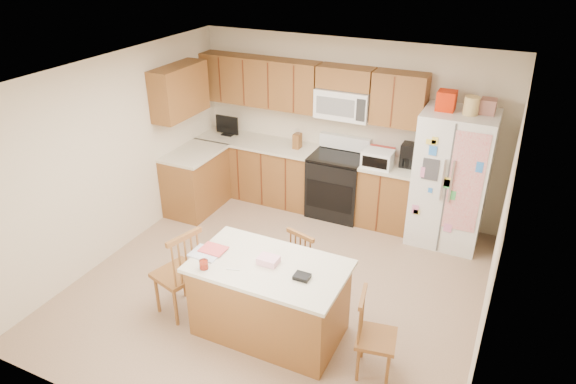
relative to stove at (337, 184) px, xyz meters
The scene contains 9 objects.
ground 1.99m from the stove, 90.00° to the right, with size 4.50×4.50×0.00m, color #896E4F.
room_shell 2.16m from the stove, 90.00° to the right, with size 4.60×4.60×2.52m.
cabinetry 1.09m from the stove, behind, with size 3.36×1.56×2.15m.
stove is the anchor object (origin of this frame).
refrigerator 1.63m from the stove, ahead, with size 0.90×0.79×2.04m.
island 2.71m from the stove, 84.44° to the right, with size 1.59×0.91×0.93m.
windsor_chair_left 2.92m from the stove, 104.95° to the right, with size 0.54×0.56×1.05m.
windsor_chair_back 2.01m from the stove, 79.21° to the right, with size 0.47×0.46×0.89m.
windsor_chair_right 3.10m from the stove, 63.43° to the right, with size 0.42×0.44×0.88m.
Camera 1 is at (2.20, -4.44, 3.77)m, focal length 32.00 mm.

